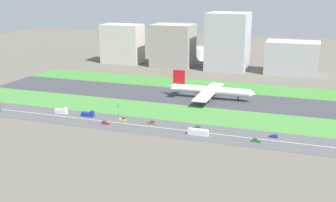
{
  "coord_description": "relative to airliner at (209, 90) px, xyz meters",
  "views": [
    {
      "loc": [
        104.09,
        -293.68,
        81.36
      ],
      "look_at": [
        13.92,
        -36.5,
        6.0
      ],
      "focal_mm": 45.41,
      "sensor_mm": 36.0,
      "label": 1
    }
  ],
  "objects": [
    {
      "name": "truck_1",
      "position": [
        -61.81,
        -68.0,
        -4.56
      ],
      "size": [
        8.4,
        2.5,
        4.0
      ],
      "color": "navy",
      "rests_on": "highway"
    },
    {
      "name": "cargo_warehouse",
      "position": [
        50.45,
        114.0,
        8.84
      ],
      "size": [
        47.96,
        29.73,
        30.14
      ],
      "primitive_type": "cube",
      "color": "#B2B2B7",
      "rests_on": "ground_plane"
    },
    {
      "name": "bus_0",
      "position": [
        13.09,
        -78.0,
        -4.41
      ],
      "size": [
        11.6,
        2.5,
        3.5
      ],
      "rotation": [
        0.0,
        0.0,
        3.14
      ],
      "color": "silver",
      "rests_on": "highway"
    },
    {
      "name": "airliner",
      "position": [
        0.0,
        0.0,
        0.0
      ],
      "size": [
        65.0,
        56.0,
        19.7
      ],
      "color": "white",
      "rests_on": "runway"
    },
    {
      "name": "ground_plane",
      "position": [
        -33.11,
        -0.0,
        -6.23
      ],
      "size": [
        800.0,
        800.0,
        0.0
      ],
      "primitive_type": "plane",
      "color": "#5B564C"
    },
    {
      "name": "highway_centerline",
      "position": [
        -33.11,
        -73.0,
        -6.13
      ],
      "size": [
        266.0,
        0.5,
        0.01
      ],
      "primitive_type": "cube",
      "color": "silver",
      "rests_on": "highway"
    },
    {
      "name": "terminal_building",
      "position": [
        -123.11,
        114.0,
        14.01
      ],
      "size": [
        41.35,
        24.65,
        40.49
      ],
      "primitive_type": "cube",
      "color": "beige",
      "rests_on": "ground_plane"
    },
    {
      "name": "car_4",
      "position": [
        9.83,
        -68.0,
        -5.31
      ],
      "size": [
        4.4,
        1.8,
        2.0
      ],
      "color": "#19662D",
      "rests_on": "highway"
    },
    {
      "name": "hangar_building",
      "position": [
        -66.57,
        114.0,
        14.9
      ],
      "size": [
        40.65,
        32.47,
        42.26
      ],
      "primitive_type": "cube",
      "color": "#9E998E",
      "rests_on": "ground_plane"
    },
    {
      "name": "runway",
      "position": [
        -33.11,
        -0.0,
        -6.18
      ],
      "size": [
        280.0,
        46.0,
        0.1
      ],
      "primitive_type": "cube",
      "color": "#38383D",
      "rests_on": "ground_plane"
    },
    {
      "name": "car_2",
      "position": [
        -44.54,
        -78.0,
        -5.31
      ],
      "size": [
        4.4,
        1.8,
        2.0
      ],
      "rotation": [
        0.0,
        0.0,
        3.14
      ],
      "color": "#B2191E",
      "rests_on": "highway"
    },
    {
      "name": "fuel_tank_west",
      "position": [
        -55.89,
        159.0,
        0.39
      ],
      "size": [
        24.77,
        24.77,
        13.24
      ],
      "primitive_type": "cylinder",
      "color": "silver",
      "rests_on": "ground_plane"
    },
    {
      "name": "grass_median_north",
      "position": [
        -33.11,
        41.0,
        -6.18
      ],
      "size": [
        280.0,
        36.0,
        0.1
      ],
      "primitive_type": "cube",
      "color": "#3D7A33",
      "rests_on": "ground_plane"
    },
    {
      "name": "fuel_tank_centre",
      "position": [
        -23.29,
        159.0,
        0.92
      ],
      "size": [
        25.87,
        25.87,
        14.31
      ],
      "primitive_type": "cylinder",
      "color": "silver",
      "rests_on": "ground_plane"
    },
    {
      "name": "office_tower",
      "position": [
        -10.48,
        114.0,
        21.26
      ],
      "size": [
        38.68,
        35.78,
        54.99
      ],
      "primitive_type": "cube",
      "color": "#B2B2B7",
      "rests_on": "ground_plane"
    },
    {
      "name": "car_3",
      "position": [
        45.05,
        -78.0,
        -5.31
      ],
      "size": [
        4.4,
        1.8,
        2.0
      ],
      "rotation": [
        0.0,
        0.0,
        3.14
      ],
      "color": "#19662D",
      "rests_on": "highway"
    },
    {
      "name": "grass_median_south",
      "position": [
        -33.11,
        -41.0,
        -6.18
      ],
      "size": [
        280.0,
        36.0,
        0.1
      ],
      "primitive_type": "cube",
      "color": "#427F38",
      "rests_on": "ground_plane"
    },
    {
      "name": "highway",
      "position": [
        -33.11,
        -73.0,
        -6.18
      ],
      "size": [
        280.0,
        28.0,
        0.1
      ],
      "primitive_type": "cube",
      "color": "#4C4C4F",
      "rests_on": "ground_plane"
    },
    {
      "name": "car_5",
      "position": [
        -18.58,
        -68.0,
        -5.31
      ],
      "size": [
        4.4,
        1.8,
        2.0
      ],
      "color": "brown",
      "rests_on": "highway"
    },
    {
      "name": "car_0",
      "position": [
        53.42,
        -68.0,
        -5.31
      ],
      "size": [
        4.4,
        1.8,
        2.0
      ],
      "color": "navy",
      "rests_on": "highway"
    },
    {
      "name": "traffic_light",
      "position": [
        -44.64,
        -60.01,
        -1.94
      ],
      "size": [
        0.36,
        0.5,
        7.2
      ],
      "color": "#4C4C51",
      "rests_on": "highway"
    },
    {
      "name": "car_1",
      "position": [
        -37.6,
        -68.0,
        -5.31
      ],
      "size": [
        4.4,
        1.8,
        2.0
      ],
      "color": "yellow",
      "rests_on": "highway"
    },
    {
      "name": "truck_2",
      "position": [
        -81.48,
        -68.0,
        -4.56
      ],
      "size": [
        8.4,
        2.5,
        4.0
      ],
      "color": "silver",
      "rests_on": "highway"
    }
  ]
}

